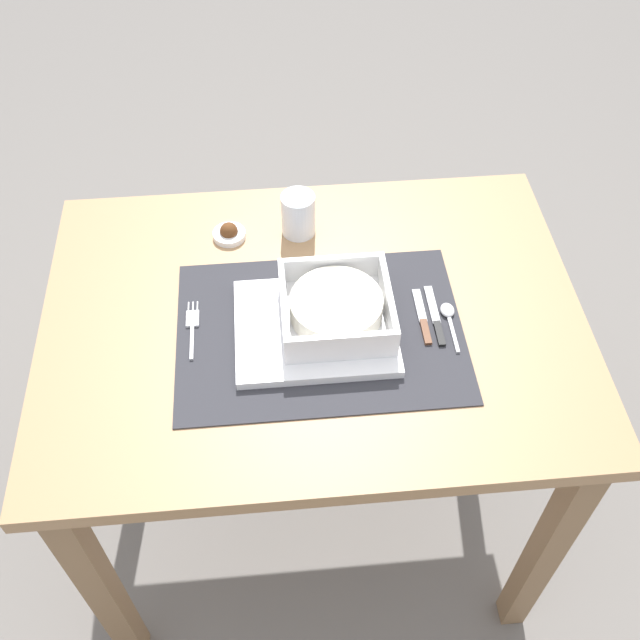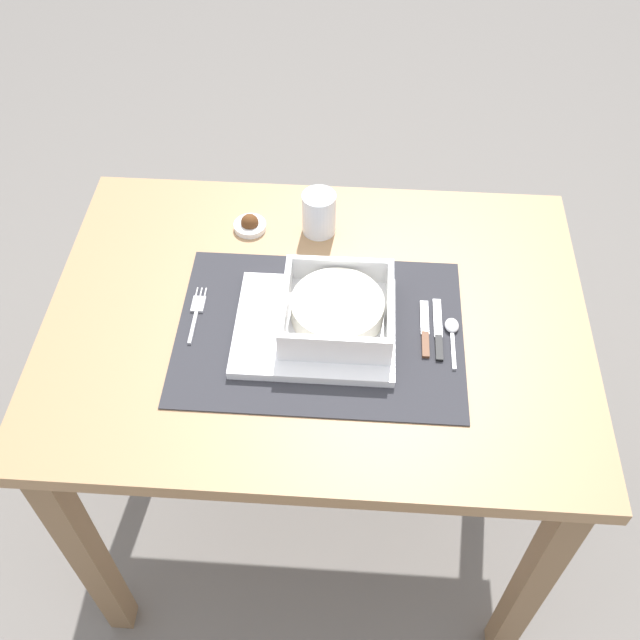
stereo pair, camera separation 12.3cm
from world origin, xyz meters
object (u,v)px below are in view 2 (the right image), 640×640
fork (197,310)px  spoon (452,330)px  drinking_glass (319,214)px  butter_knife (438,332)px  porridge_bowl (337,310)px  condiment_saucer (250,224)px  dining_table (317,355)px  bread_knife (425,331)px

fork → spoon: (0.44, -0.02, 0.00)m
fork → drinking_glass: bearing=48.8°
butter_knife → porridge_bowl: bearing=178.3°
butter_knife → condiment_saucer: bearing=145.6°
drinking_glass → condiment_saucer: 0.14m
spoon → porridge_bowl: bearing=-177.5°
spoon → dining_table: bearing=176.1°
spoon → condiment_saucer: (-0.37, 0.24, 0.00)m
drinking_glass → condiment_saucer: bearing=-178.2°
dining_table → fork: bearing=-177.5°
spoon → butter_knife: spoon is taller
condiment_saucer → spoon: bearing=-32.4°
dining_table → porridge_bowl: porridge_bowl is taller
spoon → drinking_glass: size_ratio=1.25×
spoon → condiment_saucer: condiment_saucer is taller
condiment_saucer → dining_table: bearing=-55.8°
dining_table → spoon: 0.26m
dining_table → drinking_glass: bearing=92.6°
porridge_bowl → dining_table: bearing=144.5°
butter_knife → drinking_glass: (-0.22, 0.25, 0.03)m
dining_table → spoon: spoon is taller
butter_knife → drinking_glass: size_ratio=1.62×
spoon → bread_knife: 0.05m
drinking_glass → bread_knife: bearing=-51.3°
porridge_bowl → spoon: bearing=-0.3°
butter_knife → condiment_saucer: (-0.35, 0.24, 0.00)m
fork → dining_table: bearing=2.9°
dining_table → fork: fork is taller
butter_knife → condiment_saucer: condiment_saucer is taller
bread_knife → drinking_glass: size_ratio=1.50×
porridge_bowl → fork: (-0.24, 0.02, -0.04)m
porridge_bowl → condiment_saucer: porridge_bowl is taller
porridge_bowl → fork: porridge_bowl is taller
fork → drinking_glass: size_ratio=1.48×
fork → condiment_saucer: condiment_saucer is taller
bread_knife → fork: bearing=176.3°
butter_knife → dining_table: bearing=171.5°
drinking_glass → condiment_saucer: size_ratio=1.38×
fork → drinking_glass: 0.30m
condiment_saucer → bread_knife: bearing=-36.2°
bread_knife → drinking_glass: bearing=128.1°
dining_table → fork: size_ratio=7.43×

